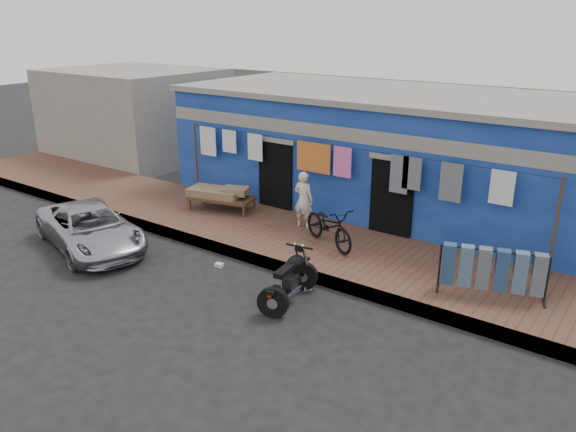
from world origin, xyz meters
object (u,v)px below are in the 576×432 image
object	(u,v)px
charpoy	(222,199)
jeans_rack	(492,272)
bicycle	(329,221)
seated_person	(304,200)
car	(90,227)
motorcycle	(289,278)

from	to	relation	value
charpoy	jeans_rack	size ratio (longest dim) A/B	0.98
bicycle	charpoy	xyz separation A→B (m)	(-3.75, 0.46, -0.27)
jeans_rack	seated_person	bearing A→B (deg)	168.86
car	bicycle	world-z (taller)	bicycle
seated_person	motorcycle	size ratio (longest dim) A/B	0.87
bicycle	jeans_rack	xyz separation A→B (m)	(3.82, -0.32, -0.10)
motorcycle	charpoy	world-z (taller)	motorcycle
bicycle	car	bearing A→B (deg)	146.68
motorcycle	charpoy	distance (m)	5.23
bicycle	charpoy	size ratio (longest dim) A/B	0.90
charpoy	motorcycle	bearing A→B (deg)	-33.68
motorcycle	bicycle	bearing A→B (deg)	95.68
car	jeans_rack	distance (m)	9.10
seated_person	jeans_rack	distance (m)	5.09
motorcycle	jeans_rack	size ratio (longest dim) A/B	0.81
seated_person	motorcycle	bearing A→B (deg)	117.89
car	bicycle	size ratio (longest dim) A/B	2.09
jeans_rack	charpoy	bearing A→B (deg)	174.07
charpoy	bicycle	bearing A→B (deg)	-7.05
seated_person	charpoy	world-z (taller)	seated_person
jeans_rack	bicycle	bearing A→B (deg)	175.17
car	seated_person	xyz separation A→B (m)	(3.71, 3.63, 0.44)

